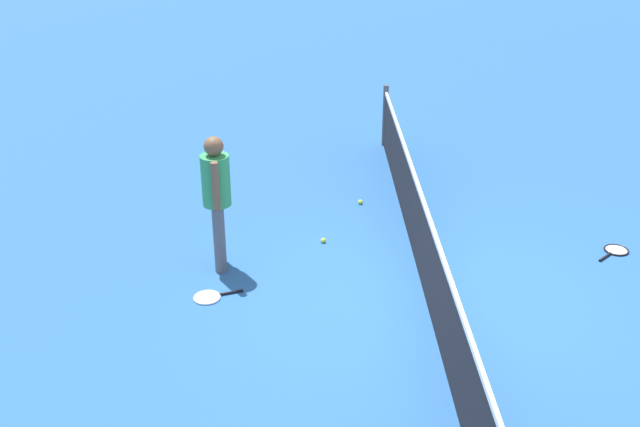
{
  "coord_description": "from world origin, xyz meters",
  "views": [
    {
      "loc": [
        7.45,
        -1.38,
        4.66
      ],
      "look_at": [
        -0.38,
        -1.21,
        0.9
      ],
      "focal_mm": 42.72,
      "sensor_mm": 36.0,
      "label": 1
    }
  ],
  "objects_px": {
    "tennis_racket_far_player": "(615,251)",
    "tennis_ball_midcourt": "(360,202)",
    "tennis_racket_near_player": "(209,297)",
    "tennis_ball_near_player": "(323,240)",
    "player_near_side": "(217,192)"
  },
  "relations": [
    {
      "from": "player_near_side",
      "to": "tennis_racket_far_player",
      "type": "bearing_deg",
      "value": 93.28
    },
    {
      "from": "tennis_racket_far_player",
      "to": "tennis_racket_near_player",
      "type": "bearing_deg",
      "value": -78.76
    },
    {
      "from": "tennis_ball_near_player",
      "to": "player_near_side",
      "type": "bearing_deg",
      "value": -64.49
    },
    {
      "from": "player_near_side",
      "to": "tennis_racket_far_player",
      "type": "distance_m",
      "value": 5.12
    },
    {
      "from": "player_near_side",
      "to": "tennis_racket_far_player",
      "type": "height_order",
      "value": "player_near_side"
    },
    {
      "from": "tennis_racket_far_player",
      "to": "tennis_ball_midcourt",
      "type": "bearing_deg",
      "value": -115.54
    },
    {
      "from": "tennis_racket_near_player",
      "to": "tennis_ball_near_player",
      "type": "distance_m",
      "value": 1.89
    },
    {
      "from": "player_near_side",
      "to": "tennis_ball_near_player",
      "type": "height_order",
      "value": "player_near_side"
    },
    {
      "from": "tennis_racket_far_player",
      "to": "tennis_ball_near_player",
      "type": "bearing_deg",
      "value": -94.93
    },
    {
      "from": "player_near_side",
      "to": "tennis_ball_midcourt",
      "type": "bearing_deg",
      "value": 134.3
    },
    {
      "from": "tennis_racket_near_player",
      "to": "tennis_ball_midcourt",
      "type": "xyz_separation_m",
      "value": [
        -2.52,
        1.91,
        0.02
      ]
    },
    {
      "from": "tennis_racket_near_player",
      "to": "tennis_racket_far_player",
      "type": "height_order",
      "value": "same"
    },
    {
      "from": "tennis_racket_near_player",
      "to": "tennis_racket_far_player",
      "type": "bearing_deg",
      "value": 101.24
    },
    {
      "from": "tennis_ball_near_player",
      "to": "tennis_ball_midcourt",
      "type": "distance_m",
      "value": 1.32
    },
    {
      "from": "player_near_side",
      "to": "tennis_racket_far_player",
      "type": "xyz_separation_m",
      "value": [
        -0.29,
        5.02,
        -1.0
      ]
    }
  ]
}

